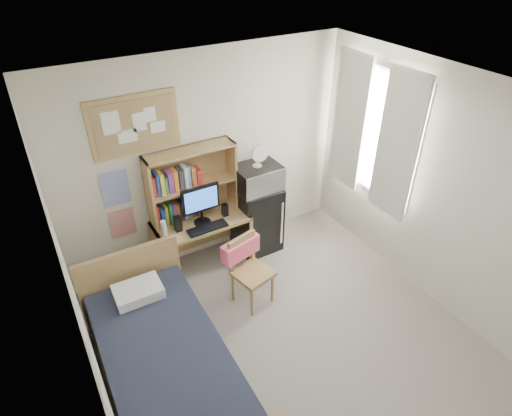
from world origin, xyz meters
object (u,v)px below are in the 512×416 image
bed (168,370)px  microwave (257,178)px  bulletin_board (135,125)px  monitor (201,206)px  speaker_right (225,210)px  desk (203,243)px  mini_fridge (256,218)px  desk_chair (253,273)px  desk_fan (257,156)px  speaker_left (178,224)px

bed → microwave: size_ratio=3.80×
bulletin_board → monitor: bulletin_board is taller
bulletin_board → speaker_right: (0.82, -0.34, -1.14)m
speaker_right → bed: bearing=-133.3°
desk → mini_fridge: 0.79m
desk_chair → speaker_right: speaker_right is taller
bulletin_board → bed: bearing=-105.7°
desk → speaker_right: size_ratio=6.97×
desk → microwave: size_ratio=2.08×
bulletin_board → desk_fan: bulletin_board is taller
monitor → desk_fan: size_ratio=1.76×
desk_chair → microwave: 1.19m
desk_chair → speaker_left: (-0.53, 0.79, 0.37)m
bulletin_board → speaker_left: 1.20m
desk_chair → desk_fan: 1.37m
monitor → speaker_left: size_ratio=2.62×
bulletin_board → desk_chair: (0.75, -1.13, -1.50)m
speaker_right → monitor: bearing=180.0°
bulletin_board → mini_fridge: bulletin_board is taller
desk_chair → microwave: size_ratio=1.56×
monitor → microwave: 0.79m
monitor → speaker_right: bearing=-0.0°
bulletin_board → desk_fan: 1.44m
desk → speaker_left: size_ratio=6.06×
desk_chair → speaker_right: size_ratio=5.25×
bed → desk_fan: 2.53m
bed → microwave: bearing=40.0°
speaker_left → speaker_right: 0.60m
mini_fridge → microwave: (0.00, -0.02, 0.61)m
desk → speaker_left: (-0.30, -0.06, 0.44)m
mini_fridge → speaker_left: size_ratio=4.88×
desk → desk_fan: desk_fan is taller
bed → monitor: (1.00, 1.39, 0.66)m
mini_fridge → bed: 2.31m
desk_chair → mini_fridge: size_ratio=0.93×
speaker_left → bulletin_board: bearing=121.9°
bed → monitor: 1.84m
bed → monitor: bearing=55.2°
mini_fridge → desk_fan: (0.00, -0.02, 0.91)m
desk → microwave: bearing=-0.5°
speaker_left → speaker_right: bearing=-0.0°
bulletin_board → desk_chair: bulletin_board is taller
desk_fan → mini_fridge: bearing=90.0°
monitor → desk_fan: 0.89m
speaker_right → speaker_left: bearing=180.0°
desk_chair → bed: bearing=-167.3°
mini_fridge → bed: mini_fridge is taller
monitor → speaker_right: (0.30, 0.00, -0.16)m
speaker_left → microwave: (1.08, 0.06, 0.27)m
speaker_left → bed: bearing=-117.0°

